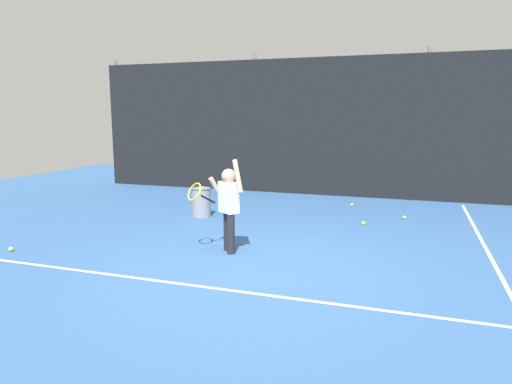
% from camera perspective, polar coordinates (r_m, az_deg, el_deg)
% --- Properties ---
extents(ground_plane, '(20.00, 20.00, 0.00)m').
position_cam_1_polar(ground_plane, '(5.88, -0.01, -9.82)').
color(ground_plane, '#335B93').
extents(court_line_baseline, '(9.00, 0.05, 0.00)m').
position_cam_1_polar(court_line_baseline, '(5.26, -2.53, -12.19)').
color(court_line_baseline, white).
rests_on(court_line_baseline, ground).
extents(court_line_sideline, '(0.05, 9.00, 0.00)m').
position_cam_1_polar(court_line_sideline, '(6.64, 27.87, -8.65)').
color(court_line_sideline, white).
rests_on(court_line_sideline, ground).
extents(back_fence_windscreen, '(12.54, 0.08, 3.30)m').
position_cam_1_polar(back_fence_windscreen, '(11.22, 9.73, 7.90)').
color(back_fence_windscreen, black).
rests_on(back_fence_windscreen, ground).
extents(fence_post_0, '(0.09, 0.09, 3.45)m').
position_cam_1_polar(fence_post_0, '(13.66, -16.74, 8.23)').
color(fence_post_0, slate).
rests_on(fence_post_0, ground).
extents(fence_post_1, '(0.09, 0.09, 3.45)m').
position_cam_1_polar(fence_post_1, '(11.78, -0.16, 8.48)').
color(fence_post_1, slate).
rests_on(fence_post_1, ground).
extents(fence_post_2, '(0.09, 0.09, 3.45)m').
position_cam_1_polar(fence_post_2, '(11.14, 20.30, 7.83)').
color(fence_post_2, slate).
rests_on(fence_post_2, ground).
extents(tennis_player, '(0.89, 0.53, 1.35)m').
position_cam_1_polar(tennis_player, '(6.50, -3.59, -1.30)').
color(tennis_player, '#232326').
rests_on(tennis_player, ground).
extents(ball_hopper, '(0.38, 0.38, 0.56)m').
position_cam_1_polar(ball_hopper, '(8.93, -6.82, -1.21)').
color(ball_hopper, gray).
rests_on(ball_hopper, ground).
extents(tennis_ball_0, '(0.07, 0.07, 0.07)m').
position_cam_1_polar(tennis_ball_0, '(9.12, 17.96, -3.03)').
color(tennis_ball_0, '#CCE033').
rests_on(tennis_ball_0, ground).
extents(tennis_ball_1, '(0.07, 0.07, 0.07)m').
position_cam_1_polar(tennis_ball_1, '(10.07, 11.82, -1.60)').
color(tennis_ball_1, '#CCE033').
rests_on(tennis_ball_1, ground).
extents(tennis_ball_2, '(0.07, 0.07, 0.07)m').
position_cam_1_polar(tennis_ball_2, '(7.56, -28.17, -6.28)').
color(tennis_ball_2, '#CCE033').
rests_on(tennis_ball_2, ground).
extents(tennis_ball_3, '(0.07, 0.07, 0.07)m').
position_cam_1_polar(tennis_ball_3, '(8.45, 13.20, -3.79)').
color(tennis_ball_3, '#CCE033').
rests_on(tennis_ball_3, ground).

